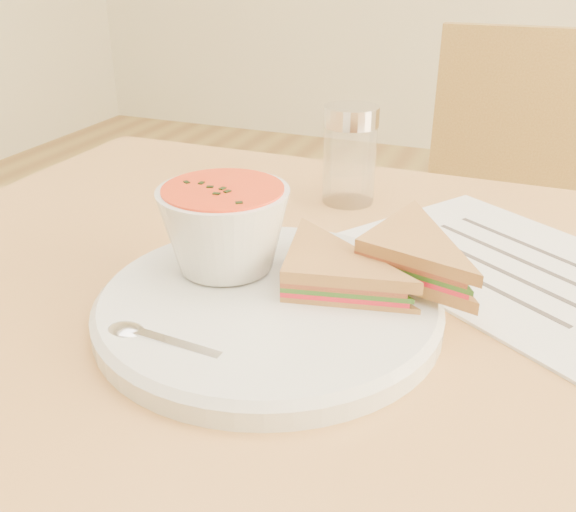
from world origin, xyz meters
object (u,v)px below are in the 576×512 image
at_px(plate, 268,308).
at_px(soup_bowl, 225,232).
at_px(chair_far, 512,292).
at_px(condiment_shaker, 350,155).

xyz_separation_m(plate, soup_bowl, (-0.06, 0.03, 0.05)).
bearing_deg(chair_far, soup_bowl, 68.28).
bearing_deg(condiment_shaker, chair_far, 63.22).
relative_size(plate, soup_bowl, 2.52).
bearing_deg(plate, chair_far, 74.80).
relative_size(soup_bowl, condiment_shaker, 0.99).
bearing_deg(plate, condiment_shaker, 93.59).
bearing_deg(plate, soup_bowl, 150.77).
bearing_deg(condiment_shaker, plate, -86.41).
height_order(plate, soup_bowl, soup_bowl).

